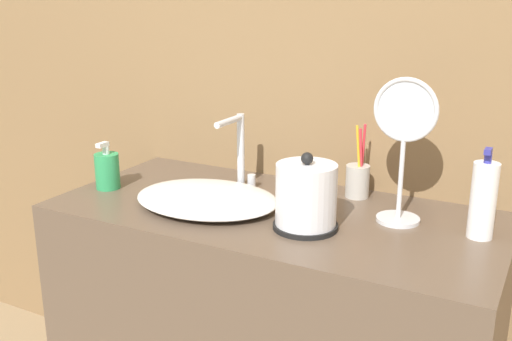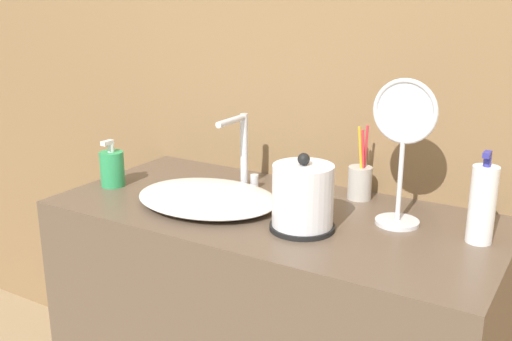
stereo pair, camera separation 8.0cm
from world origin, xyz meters
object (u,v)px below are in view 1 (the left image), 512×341
at_px(vanity_mirror, 404,140).
at_px(electric_kettle, 306,199).
at_px(lotion_bottle, 107,170).
at_px(shampoo_bottle, 483,200).
at_px(toothbrush_cup, 358,180).
at_px(faucet, 240,148).

bearing_deg(vanity_mirror, electric_kettle, -140.52).
height_order(electric_kettle, lotion_bottle, electric_kettle).
xyz_separation_m(electric_kettle, lotion_bottle, (-0.63, 0.01, -0.02)).
height_order(lotion_bottle, shampoo_bottle, shampoo_bottle).
distance_m(lotion_bottle, vanity_mirror, 0.84).
bearing_deg(shampoo_bottle, toothbrush_cup, 157.89).
bearing_deg(faucet, toothbrush_cup, 14.62).
bearing_deg(shampoo_bottle, electric_kettle, -159.58).
height_order(electric_kettle, toothbrush_cup, toothbrush_cup).
distance_m(faucet, electric_kettle, 0.36).
relative_size(toothbrush_cup, lotion_bottle, 1.49).
bearing_deg(shampoo_bottle, vanity_mirror, 176.79).
distance_m(toothbrush_cup, lotion_bottle, 0.72).
bearing_deg(faucet, vanity_mirror, -5.27).
xyz_separation_m(electric_kettle, shampoo_bottle, (0.38, 0.14, 0.02)).
bearing_deg(faucet, lotion_bottle, -151.67).
height_order(faucet, vanity_mirror, vanity_mirror).
height_order(toothbrush_cup, vanity_mirror, vanity_mirror).
height_order(shampoo_bottle, vanity_mirror, vanity_mirror).
relative_size(electric_kettle, lotion_bottle, 1.37).
xyz_separation_m(faucet, shampoo_bottle, (0.67, -0.05, -0.03)).
distance_m(shampoo_bottle, vanity_mirror, 0.23).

